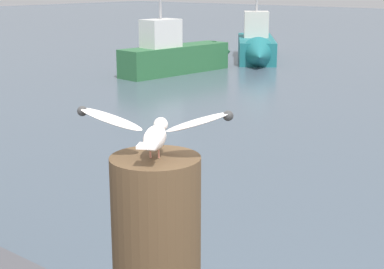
# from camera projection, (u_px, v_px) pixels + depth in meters

# --- Properties ---
(seagull) EXTENTS (0.61, 0.43, 0.22)m
(seagull) POSITION_uv_depth(u_px,v_px,m) (155.00, 130.00, 2.54)
(seagull) COLOR #C67560
(seagull) RESTS_ON mooring_post
(boat_teal) EXTENTS (4.03, 4.93, 4.01)m
(boat_teal) POSITION_uv_depth(u_px,v_px,m) (256.00, 47.00, 22.39)
(boat_teal) COLOR #1E7075
(boat_teal) RESTS_ON ground_plane
(boat_green) EXTENTS (1.39, 4.85, 3.93)m
(boat_green) POSITION_uv_depth(u_px,v_px,m) (180.00, 54.00, 19.68)
(boat_green) COLOR #2D6B3D
(boat_green) RESTS_ON ground_plane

